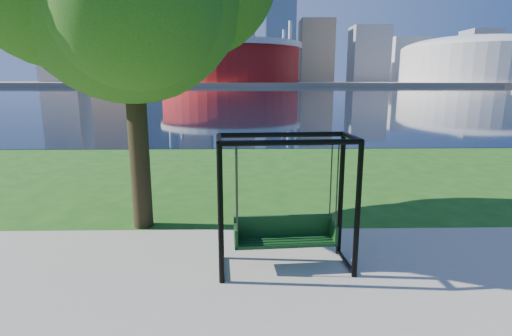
{
  "coord_description": "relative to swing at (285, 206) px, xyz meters",
  "views": [
    {
      "loc": [
        -0.03,
        -6.66,
        3.19
      ],
      "look_at": [
        0.11,
        0.0,
        1.72
      ],
      "focal_mm": 28.0,
      "sensor_mm": 36.0,
      "label": 1
    }
  ],
  "objects": [
    {
      "name": "ground",
      "position": [
        -0.6,
        0.26,
        -1.12
      ],
      "size": [
        900.0,
        900.0,
        0.0
      ],
      "primitive_type": "plane",
      "color": "#1E5114",
      "rests_on": "ground"
    },
    {
      "name": "path",
      "position": [
        -0.6,
        -0.24,
        -1.11
      ],
      "size": [
        120.0,
        4.0,
        0.03
      ],
      "primitive_type": "cube",
      "color": "#9E937F",
      "rests_on": "ground"
    },
    {
      "name": "river",
      "position": [
        -0.6,
        102.26,
        -1.11
      ],
      "size": [
        900.0,
        180.0,
        0.02
      ],
      "primitive_type": "cube",
      "color": "black",
      "rests_on": "ground"
    },
    {
      "name": "far_bank",
      "position": [
        -0.6,
        306.26,
        -0.12
      ],
      "size": [
        900.0,
        228.0,
        2.0
      ],
      "primitive_type": "cube",
      "color": "#937F60",
      "rests_on": "ground"
    },
    {
      "name": "stadium",
      "position": [
        -10.6,
        235.26,
        13.11
      ],
      "size": [
        83.0,
        83.0,
        32.0
      ],
      "color": "maroon",
      "rests_on": "far_bank"
    },
    {
      "name": "arena",
      "position": [
        134.4,
        235.26,
        14.75
      ],
      "size": [
        84.0,
        84.0,
        26.56
      ],
      "color": "beige",
      "rests_on": "far_bank"
    },
    {
      "name": "skyline",
      "position": [
        -4.87,
        319.66,
        34.77
      ],
      "size": [
        392.0,
        66.0,
        96.5
      ],
      "color": "gray",
      "rests_on": "far_bank"
    },
    {
      "name": "swing",
      "position": [
        0.0,
        0.0,
        0.0
      ],
      "size": [
        2.33,
        1.14,
        2.32
      ],
      "rotation": [
        0.0,
        0.0,
        0.07
      ],
      "color": "black",
      "rests_on": "ground"
    }
  ]
}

